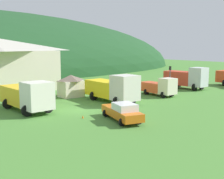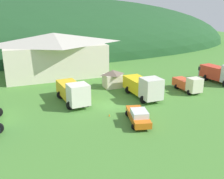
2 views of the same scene
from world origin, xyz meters
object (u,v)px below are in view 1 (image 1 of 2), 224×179
(heavy_rig_striped, at_px, (28,95))
(traffic_cone_near_pickup, at_px, (83,118))
(flatbed_truck_yellow, at_px, (114,88))
(traffic_light_east, at_px, (170,77))
(tow_truck_silver, at_px, (187,78))
(service_pickup_orange, at_px, (122,112))
(traffic_cone_mid_row, at_px, (108,97))
(light_truck_cream, at_px, (160,87))
(play_shed_cream, at_px, (71,86))

(heavy_rig_striped, relative_size, traffic_cone_near_pickup, 13.44)
(flatbed_truck_yellow, height_order, traffic_cone_near_pickup, flatbed_truck_yellow)
(traffic_light_east, bearing_deg, tow_truck_silver, 19.87)
(service_pickup_orange, bearing_deg, traffic_cone_mid_row, 163.77)
(tow_truck_silver, bearing_deg, flatbed_truck_yellow, -89.02)
(traffic_light_east, xyz_separation_m, traffic_cone_near_pickup, (-16.09, -3.57, -2.45))
(tow_truck_silver, bearing_deg, light_truck_cream, -82.04)
(light_truck_cream, height_order, service_pickup_orange, light_truck_cream)
(light_truck_cream, bearing_deg, play_shed_cream, -122.73)
(flatbed_truck_yellow, height_order, traffic_light_east, traffic_light_east)
(light_truck_cream, relative_size, tow_truck_silver, 0.76)
(play_shed_cream, xyz_separation_m, traffic_cone_mid_row, (3.73, -3.19, -1.50))
(heavy_rig_striped, distance_m, light_truck_cream, 17.78)
(traffic_cone_mid_row, bearing_deg, play_shed_cream, 139.48)
(flatbed_truck_yellow, distance_m, traffic_light_east, 9.11)
(play_shed_cream, xyz_separation_m, tow_truck_silver, (18.16, -4.70, 0.26))
(flatbed_truck_yellow, xyz_separation_m, traffic_cone_mid_row, (1.60, 3.23, -1.71))
(play_shed_cream, relative_size, light_truck_cream, 0.58)
(flatbed_truck_yellow, bearing_deg, play_shed_cream, -161.62)
(play_shed_cream, relative_size, tow_truck_silver, 0.44)
(play_shed_cream, height_order, traffic_light_east, traffic_light_east)
(play_shed_cream, relative_size, traffic_cone_mid_row, 6.28)
(service_pickup_orange, relative_size, traffic_light_east, 1.41)
(heavy_rig_striped, relative_size, flatbed_truck_yellow, 1.01)
(heavy_rig_striped, bearing_deg, traffic_cone_near_pickup, 21.19)
(traffic_cone_near_pickup, bearing_deg, light_truck_cream, 15.73)
(light_truck_cream, relative_size, service_pickup_orange, 0.94)
(heavy_rig_striped, distance_m, traffic_light_east, 19.10)
(flatbed_truck_yellow, xyz_separation_m, tow_truck_silver, (16.03, 1.72, 0.05))
(light_truck_cream, distance_m, traffic_light_east, 1.85)
(traffic_cone_mid_row, bearing_deg, traffic_cone_near_pickup, -138.62)
(play_shed_cream, xyz_separation_m, flatbed_truck_yellow, (2.13, -6.42, 0.21))
(traffic_light_east, bearing_deg, traffic_cone_near_pickup, -167.48)
(play_shed_cream, relative_size, traffic_light_east, 0.77)
(traffic_light_east, relative_size, traffic_cone_mid_row, 8.16)
(traffic_cone_mid_row, bearing_deg, traffic_light_east, -28.45)
(traffic_cone_mid_row, bearing_deg, tow_truck_silver, -5.98)
(heavy_rig_striped, relative_size, light_truck_cream, 1.48)
(play_shed_cream, distance_m, traffic_cone_mid_row, 5.13)
(flatbed_truck_yellow, relative_size, tow_truck_silver, 1.11)
(play_shed_cream, relative_size, heavy_rig_striped, 0.39)
(flatbed_truck_yellow, xyz_separation_m, traffic_cone_near_pickup, (-7.04, -4.37, -1.71))
(play_shed_cream, bearing_deg, traffic_light_east, -32.87)
(traffic_cone_near_pickup, bearing_deg, service_pickup_orange, -50.91)
(flatbed_truck_yellow, distance_m, service_pickup_orange, 8.69)
(traffic_cone_near_pickup, distance_m, traffic_cone_mid_row, 11.51)
(tow_truck_silver, distance_m, traffic_cone_mid_row, 14.62)
(heavy_rig_striped, relative_size, traffic_light_east, 1.96)
(flatbed_truck_yellow, bearing_deg, tow_truck_silver, 96.14)
(flatbed_truck_yellow, bearing_deg, traffic_cone_mid_row, 153.75)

